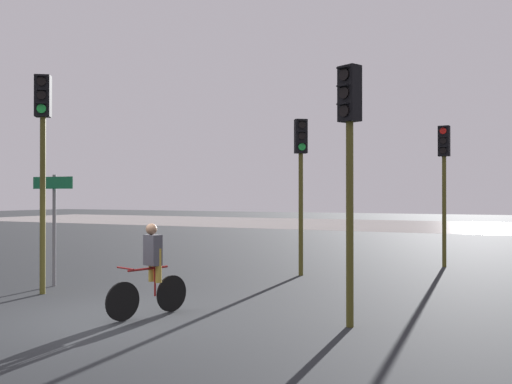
# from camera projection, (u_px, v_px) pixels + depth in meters

# --- Properties ---
(ground_plane) EXTENTS (120.00, 120.00, 0.00)m
(ground_plane) POSITION_uv_depth(u_px,v_px,m) (102.00, 318.00, 9.77)
(ground_plane) COLOR black
(water_strip) EXTENTS (80.00, 16.00, 0.01)m
(water_strip) POSITION_uv_depth(u_px,v_px,m) (428.00, 226.00, 39.70)
(water_strip) COLOR #9E937F
(water_strip) RESTS_ON ground
(traffic_light_near_left) EXTENTS (0.40, 0.42, 4.70)m
(traffic_light_near_left) POSITION_uv_depth(u_px,v_px,m) (43.00, 142.00, 12.22)
(traffic_light_near_left) COLOR #4C4719
(traffic_light_near_left) RESTS_ON ground
(traffic_light_far_right) EXTENTS (0.33, 0.35, 4.18)m
(traffic_light_far_right) POSITION_uv_depth(u_px,v_px,m) (444.00, 168.00, 16.86)
(traffic_light_far_right) COLOR #4C4719
(traffic_light_far_right) RESTS_ON ground
(traffic_light_near_right) EXTENTS (0.39, 0.41, 4.20)m
(traffic_light_near_right) POSITION_uv_depth(u_px,v_px,m) (349.00, 145.00, 9.16)
(traffic_light_near_right) COLOR #4C4719
(traffic_light_near_right) RESTS_ON ground
(traffic_light_center) EXTENTS (0.40, 0.42, 4.13)m
(traffic_light_center) POSITION_uv_depth(u_px,v_px,m) (301.00, 166.00, 15.07)
(traffic_light_center) COLOR #4C4719
(traffic_light_center) RESTS_ON ground
(direction_sign_post) EXTENTS (1.10, 0.17, 2.60)m
(direction_sign_post) POSITION_uv_depth(u_px,v_px,m) (54.00, 213.00, 13.26)
(direction_sign_post) COLOR slate
(direction_sign_post) RESTS_ON ground
(cyclist) EXTENTS (0.62, 1.65, 1.62)m
(cyclist) POSITION_uv_depth(u_px,v_px,m) (151.00, 269.00, 10.02)
(cyclist) COLOR black
(cyclist) RESTS_ON ground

